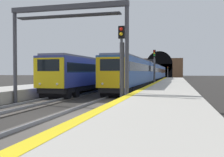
{
  "coord_description": "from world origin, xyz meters",
  "views": [
    {
      "loc": [
        -11.79,
        -5.15,
        2.31
      ],
      "look_at": [
        14.42,
        1.48,
        1.63
      ],
      "focal_mm": 41.34,
      "sensor_mm": 36.0,
      "label": 1
    }
  ],
  "objects": [
    {
      "name": "train_main_approaching",
      "position": [
        39.77,
        0.0,
        2.25
      ],
      "size": [
        61.35,
        3.12,
        4.83
      ],
      "rotation": [
        0.0,
        0.0,
        3.13
      ],
      "color": "#264C99",
      "rests_on": "ground_plane"
    },
    {
      "name": "tunnel_portal",
      "position": [
        101.97,
        2.33,
        4.18
      ],
      "size": [
        2.34,
        19.77,
        11.33
      ],
      "color": "brown",
      "rests_on": "ground_plane"
    },
    {
      "name": "overhead_signal_gantry",
      "position": [
        5.05,
        2.33,
        5.33
      ],
      "size": [
        0.7,
        8.75,
        7.04
      ],
      "color": "#3F3F47",
      "rests_on": "ground_plane"
    },
    {
      "name": "railway_signal_far",
      "position": [
        83.21,
        -1.88,
        2.56
      ],
      "size": [
        0.39,
        0.38,
        4.29
      ],
      "rotation": [
        0.0,
        0.0,
        3.14
      ],
      "color": "#4C4C54",
      "rests_on": "ground_plane"
    },
    {
      "name": "railway_signal_mid",
      "position": [
        26.72,
        -1.88,
        3.36
      ],
      "size": [
        0.39,
        0.38,
        5.59
      ],
      "rotation": [
        0.0,
        0.0,
        3.14
      ],
      "color": "#4C4C54",
      "rests_on": "ground_plane"
    },
    {
      "name": "railway_signal_near",
      "position": [
        3.5,
        -1.88,
        2.99
      ],
      "size": [
        0.39,
        0.38,
        5.09
      ],
      "rotation": [
        0.0,
        0.0,
        3.14
      ],
      "color": "#38383D",
      "rests_on": "ground_plane"
    },
    {
      "name": "catenary_mast_far",
      "position": [
        55.52,
        11.57,
        3.66
      ],
      "size": [
        0.22,
        2.09,
        7.11
      ],
      "color": "#595B60",
      "rests_on": "ground_plane"
    },
    {
      "name": "catenary_mast_near",
      "position": [
        55.81,
        11.58,
        3.73
      ],
      "size": [
        0.22,
        1.97,
        7.26
      ],
      "color": "#595B60",
      "rests_on": "ground_plane"
    },
    {
      "name": "platform_right",
      "position": [
        0.0,
        -4.33,
        0.45
      ],
      "size": [
        112.0,
        4.45,
        0.91
      ],
      "primitive_type": "cube",
      "color": "#ADA89E",
      "rests_on": "ground_plane"
    },
    {
      "name": "ground_plane",
      "position": [
        0.0,
        0.0,
        0.0
      ],
      "size": [
        320.0,
        320.0,
        0.0
      ],
      "primitive_type": "plane",
      "color": "#282623"
    },
    {
      "name": "train_adjacent_platform",
      "position": [
        25.69,
        4.65,
        2.22
      ],
      "size": [
        37.51,
        3.32,
        4.76
      ],
      "rotation": [
        0.0,
        0.0,
        3.12
      ],
      "color": "navy",
      "rests_on": "ground_plane"
    },
    {
      "name": "platform_right_edge_strip",
      "position": [
        0.0,
        -2.36,
        0.91
      ],
      "size": [
        112.0,
        0.5,
        0.01
      ],
      "primitive_type": "cube",
      "color": "yellow",
      "rests_on": "platform_right"
    },
    {
      "name": "track_main_line",
      "position": [
        0.0,
        0.0,
        0.04
      ],
      "size": [
        160.0,
        2.7,
        0.21
      ],
      "color": "#4C4742",
      "rests_on": "ground_plane"
    }
  ]
}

